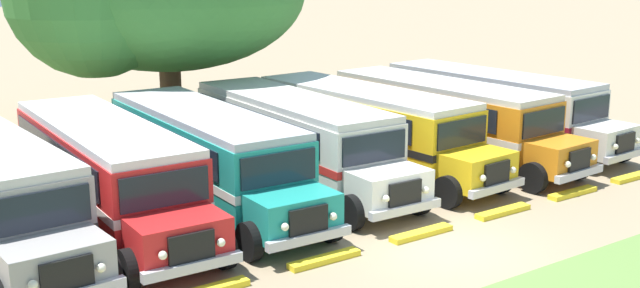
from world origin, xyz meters
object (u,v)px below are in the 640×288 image
parked_bus_slot_3 (295,135)px  parked_bus_slot_6 (494,104)px  parked_bus_slot_2 (207,152)px  parked_bus_slot_1 (107,168)px  parked_bus_slot_5 (445,116)px  parked_bus_slot_4 (368,124)px

parked_bus_slot_3 → parked_bus_slot_6: (9.58, 0.06, 0.00)m
parked_bus_slot_2 → parked_bus_slot_3: 3.43m
parked_bus_slot_1 → parked_bus_slot_3: same height
parked_bus_slot_1 → parked_bus_slot_5: bearing=90.9°
parked_bus_slot_1 → parked_bus_slot_6: bearing=92.9°
parked_bus_slot_5 → parked_bus_slot_3: bearing=-98.1°
parked_bus_slot_3 → parked_bus_slot_1: bearing=-85.4°
parked_bus_slot_1 → parked_bus_slot_2: size_ratio=1.00×
parked_bus_slot_2 → parked_bus_slot_4: same height
parked_bus_slot_2 → parked_bus_slot_4: 6.45m
parked_bus_slot_5 → parked_bus_slot_6: (3.23, 0.54, 0.00)m
parked_bus_slot_3 → parked_bus_slot_6: size_ratio=0.99×
parked_bus_slot_2 → parked_bus_slot_6: (12.99, 0.39, 0.00)m
parked_bus_slot_2 → parked_bus_slot_5: same height
parked_bus_slot_4 → parked_bus_slot_5: (3.32, -0.43, 0.00)m
parked_bus_slot_3 → parked_bus_slot_5: same height
parked_bus_slot_1 → parked_bus_slot_3: 6.56m
parked_bus_slot_1 → parked_bus_slot_6: same height
parked_bus_slot_4 → parked_bus_slot_1: bearing=-92.2°
parked_bus_slot_4 → parked_bus_slot_5: size_ratio=1.00×
parked_bus_slot_2 → parked_bus_slot_3: (3.42, 0.33, 0.00)m
parked_bus_slot_3 → parked_bus_slot_5: (6.35, -0.48, 0.00)m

